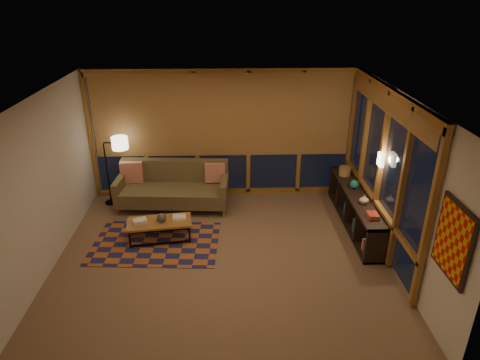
{
  "coord_description": "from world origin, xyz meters",
  "views": [
    {
      "loc": [
        0.09,
        -6.0,
        4.16
      ],
      "look_at": [
        0.31,
        0.7,
        1.1
      ],
      "focal_mm": 32.0,
      "sensor_mm": 36.0,
      "label": 1
    }
  ],
  "objects_px": {
    "coffee_table": "(160,230)",
    "floor_lamp": "(107,171)",
    "sofa": "(173,187)",
    "bookshelf": "(355,209)"
  },
  "relations": [
    {
      "from": "coffee_table",
      "to": "floor_lamp",
      "type": "distance_m",
      "value": 1.99
    },
    {
      "from": "sofa",
      "to": "floor_lamp",
      "type": "relative_size",
      "value": 1.5
    },
    {
      "from": "coffee_table",
      "to": "floor_lamp",
      "type": "bearing_deg",
      "value": 122.48
    },
    {
      "from": "coffee_table",
      "to": "bookshelf",
      "type": "relative_size",
      "value": 0.43
    },
    {
      "from": "coffee_table",
      "to": "bookshelf",
      "type": "xyz_separation_m",
      "value": [
        3.61,
        0.41,
        0.14
      ]
    },
    {
      "from": "coffee_table",
      "to": "bookshelf",
      "type": "distance_m",
      "value": 3.64
    },
    {
      "from": "coffee_table",
      "to": "floor_lamp",
      "type": "height_order",
      "value": "floor_lamp"
    },
    {
      "from": "floor_lamp",
      "to": "bookshelf",
      "type": "height_order",
      "value": "floor_lamp"
    },
    {
      "from": "bookshelf",
      "to": "floor_lamp",
      "type": "bearing_deg",
      "value": 167.69
    },
    {
      "from": "coffee_table",
      "to": "floor_lamp",
      "type": "xyz_separation_m",
      "value": [
        -1.23,
        1.47,
        0.55
      ]
    }
  ]
}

